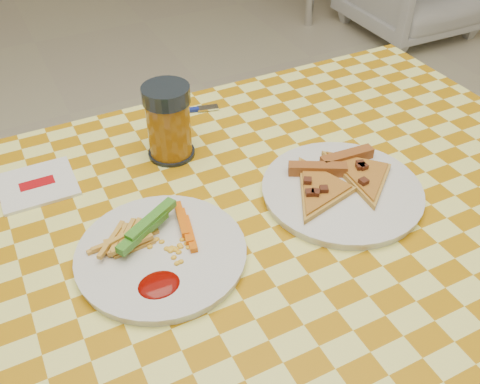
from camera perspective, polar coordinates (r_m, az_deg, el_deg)
name	(u,v)px	position (r m, az deg, el deg)	size (l,w,h in m)	color
table	(241,271)	(0.86, 0.15, -8.42)	(1.28, 0.88, 0.76)	silver
plate_left	(161,255)	(0.78, -8.38, -6.66)	(0.24, 0.24, 0.01)	silver
plate_right	(342,192)	(0.89, 10.80, 0.02)	(0.26, 0.26, 0.01)	silver
fries_veggies	(151,242)	(0.78, -9.47, -5.28)	(0.17, 0.16, 0.04)	gold
pizza_slices	(340,179)	(0.89, 10.61, 1.33)	(0.24, 0.22, 0.02)	gold
drink_glass	(169,123)	(0.94, -7.61, 7.34)	(0.08, 0.08, 0.14)	black
napkin	(37,185)	(0.96, -20.80, 0.73)	(0.12, 0.11, 0.01)	white
fork	(186,110)	(1.09, -5.73, 8.66)	(0.13, 0.05, 0.01)	navy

